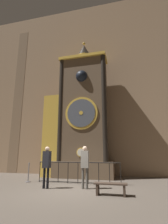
# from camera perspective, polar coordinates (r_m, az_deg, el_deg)

# --- Properties ---
(ground_plane) EXTENTS (28.00, 28.00, 0.00)m
(ground_plane) POSITION_cam_1_polar(r_m,az_deg,el_deg) (8.07, -4.53, -24.17)
(ground_plane) COLOR brown
(cathedral_back_wall) EXTENTS (24.00, 0.32, 14.11)m
(cathedral_back_wall) POSITION_cam_1_polar(r_m,az_deg,el_deg) (14.16, 2.57, 9.68)
(cathedral_back_wall) COLOR #997A5B
(cathedral_back_wall) RESTS_ON ground_plane
(clock_tower) EXTENTS (4.76, 1.85, 9.81)m
(clock_tower) POSITION_cam_1_polar(r_m,az_deg,el_deg) (12.14, -1.60, -1.18)
(clock_tower) COLOR brown
(clock_tower) RESTS_ON ground_plane
(railing_fence) EXTENTS (4.42, 0.05, 1.08)m
(railing_fence) POSITION_cam_1_polar(r_m,az_deg,el_deg) (9.63, -1.99, -18.84)
(railing_fence) COLOR black
(railing_fence) RESTS_ON ground_plane
(visitor_near) EXTENTS (0.37, 0.26, 1.83)m
(visitor_near) POSITION_cam_1_polar(r_m,az_deg,el_deg) (8.48, -12.10, -15.87)
(visitor_near) COLOR black
(visitor_near) RESTS_ON ground_plane
(visitor_far) EXTENTS (0.35, 0.24, 1.84)m
(visitor_far) POSITION_cam_1_polar(r_m,az_deg,el_deg) (8.21, 0.29, -16.15)
(visitor_far) COLOR #58554F
(visitor_far) RESTS_ON ground_plane
(stanchion_post) EXTENTS (0.28, 0.28, 1.01)m
(stanchion_post) POSITION_cam_1_polar(r_m,az_deg,el_deg) (10.58, -17.72, -19.20)
(stanchion_post) COLOR gray
(stanchion_post) RESTS_ON ground_plane
(visitor_bench) EXTENTS (1.24, 0.40, 0.44)m
(visitor_bench) POSITION_cam_1_polar(r_m,az_deg,el_deg) (7.17, 8.71, -22.94)
(visitor_bench) COLOR #423328
(visitor_bench) RESTS_ON ground_plane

